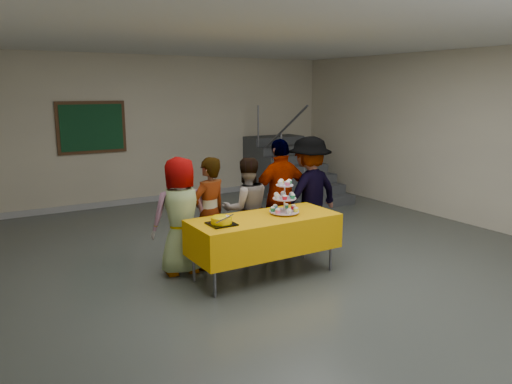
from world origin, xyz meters
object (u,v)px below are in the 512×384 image
Objects in this scene: schoolchild_c at (246,209)px; noticeboard at (92,127)px; schoolchild_e at (309,193)px; schoolchild_b at (209,214)px; cupcake_stand at (284,200)px; bear_cake at (221,220)px; schoolchild_a at (181,216)px; staircase at (287,173)px; bake_table at (264,233)px; schoolchild_d at (281,196)px.

schoolchild_c is 1.09× the size of noticeboard.
schoolchild_b is at bearing -6.95° from schoolchild_e.
bear_cake is at bearing -176.89° from cupcake_stand.
schoolchild_a is at bearing 108.63° from bear_cake.
bear_cake is 4.91m from noticeboard.
schoolchild_b is 4.29m from noticeboard.
bake_table is at bearing -127.89° from staircase.
schoolchild_c is at bearing -11.26° from schoolchild_e.
noticeboard reaches higher than cupcake_stand.
schoolchild_a is at bearing 143.36° from bake_table.
schoolchild_e reaches higher than schoolchild_b.
schoolchild_e is 3.84m from staircase.
bear_cake is 0.72m from schoolchild_a.
bake_table is 0.78× the size of staircase.
schoolchild_d is at bearing 29.13° from bear_cake.
schoolchild_e is (0.87, 0.64, -0.12)m from cupcake_stand.
schoolchild_e reaches higher than bake_table.
schoolchild_d is (1.57, 0.06, 0.07)m from schoolchild_a.
staircase reaches higher than schoolchild_b.
schoolchild_a is 4.24m from noticeboard.
schoolchild_c is (0.77, 0.74, -0.12)m from bear_cake.
cupcake_stand is at bearing 115.18° from schoolchild_c.
schoolchild_d is 0.46m from schoolchild_e.
schoolchild_b reaches higher than bake_table.
bake_table is at bearing -179.69° from cupcake_stand.
schoolchild_e is at bearing -175.64° from schoolchild_a.
bake_table is 1.36m from schoolchild_e.
schoolchild_d is 0.99× the size of schoolchild_e.
noticeboard is (-0.31, 4.84, 0.77)m from bear_cake.
schoolchild_e is 0.69× the size of staircase.
staircase is at bearing -119.49° from schoolchild_c.
bake_table is 0.73m from schoolchild_c.
schoolchild_e is at bearing -63.16° from noticeboard.
staircase is at bearing -154.57° from schoolchild_b.
bear_cake is 0.25× the size of schoolchild_c.
noticeboard is at bearing -84.70° from schoolchild_a.
staircase reaches higher than schoolchild_a.
noticeboard is at bearing 93.61° from bear_cake.
bear_cake is 0.15× the size of staircase.
schoolchild_c is 0.59× the size of staircase.
schoolchild_a is 1.00m from schoolchild_c.
schoolchild_a is (-1.15, 0.63, -0.19)m from cupcake_stand.
noticeboard reaches higher than schoolchild_d.
noticeboard is (-2.10, 4.15, 0.77)m from schoolchild_e.
schoolchild_d is 1.27× the size of noticeboard.
bake_table is 1.04m from schoolchild_d.
schoolchild_a reaches higher than schoolchild_b.
staircase is at bearing 52.11° from bake_table.
cupcake_stand is (0.30, 0.00, 0.39)m from bake_table.
schoolchild_c is 4.38m from staircase.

